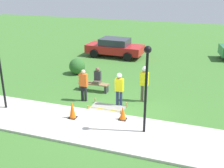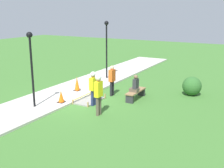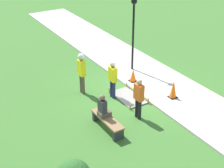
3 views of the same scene
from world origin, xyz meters
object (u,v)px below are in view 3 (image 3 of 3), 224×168
(traffic_cone_far_patch, at_px, (133,75))
(bystander_in_orange_shirt, at_px, (139,96))
(lamppost_near, at_px, (133,23))
(traffic_cone_near_patch, at_px, (173,89))
(park_bench, at_px, (107,122))
(worker_assistant, at_px, (82,70))
(person_seated_on_bench, at_px, (103,108))
(worker_supervisor, at_px, (113,76))

(traffic_cone_far_patch, relative_size, bystander_in_orange_shirt, 0.36)
(bystander_in_orange_shirt, height_order, lamppost_near, lamppost_near)
(traffic_cone_near_patch, relative_size, bystander_in_orange_shirt, 0.47)
(park_bench, bearing_deg, worker_assistant, -9.06)
(person_seated_on_bench, relative_size, worker_assistant, 0.48)
(worker_supervisor, distance_m, bystander_in_orange_shirt, 1.87)
(person_seated_on_bench, xyz_separation_m, worker_assistant, (2.71, -0.52, 0.30))
(bystander_in_orange_shirt, xyz_separation_m, lamppost_near, (3.61, -2.18, 1.48))
(person_seated_on_bench, relative_size, lamppost_near, 0.26)
(person_seated_on_bench, relative_size, worker_supervisor, 0.53)
(bystander_in_orange_shirt, bearing_deg, person_seated_on_bench, 83.53)
(worker_supervisor, bearing_deg, person_seated_on_bench, 139.69)
(traffic_cone_near_patch, relative_size, lamppost_near, 0.23)
(worker_assistant, bearing_deg, person_seated_on_bench, 169.22)
(worker_supervisor, bearing_deg, park_bench, 143.94)
(worker_supervisor, xyz_separation_m, worker_assistant, (1.00, 0.93, 0.12))
(traffic_cone_near_patch, height_order, worker_assistant, worker_assistant)
(traffic_cone_far_patch, relative_size, worker_supervisor, 0.36)
(worker_supervisor, relative_size, lamppost_near, 0.48)
(person_seated_on_bench, distance_m, worker_assistant, 2.77)
(park_bench, xyz_separation_m, lamppost_near, (3.66, -3.58, 2.09))
(traffic_cone_near_patch, xyz_separation_m, traffic_cone_far_patch, (2.12, 0.58, -0.09))
(worker_supervisor, bearing_deg, bystander_in_orange_shirt, -179.97)
(person_seated_on_bench, height_order, worker_assistant, worker_assistant)
(lamppost_near, bearing_deg, traffic_cone_far_patch, 147.38)
(park_bench, distance_m, worker_assistant, 3.06)
(traffic_cone_far_patch, height_order, lamppost_near, lamppost_near)
(traffic_cone_near_patch, xyz_separation_m, lamppost_near, (3.22, -0.13, 1.93))
(worker_supervisor, xyz_separation_m, bystander_in_orange_shirt, (-1.87, -0.00, -0.05))
(traffic_cone_near_patch, xyz_separation_m, worker_supervisor, (1.48, 2.05, 0.50))
(traffic_cone_near_patch, distance_m, bystander_in_orange_shirt, 2.13)
(worker_supervisor, bearing_deg, worker_assistant, 42.77)
(person_seated_on_bench, distance_m, worker_supervisor, 2.24)
(park_bench, relative_size, bystander_in_orange_shirt, 1.01)
(worker_assistant, xyz_separation_m, bystander_in_orange_shirt, (-2.87, -0.93, -0.18))
(worker_assistant, bearing_deg, lamppost_near, -76.64)
(worker_supervisor, bearing_deg, traffic_cone_near_patch, -125.80)
(bystander_in_orange_shirt, bearing_deg, worker_assistant, 17.95)
(worker_supervisor, distance_m, lamppost_near, 3.14)
(person_seated_on_bench, bearing_deg, traffic_cone_near_patch, -86.37)
(park_bench, xyz_separation_m, worker_supervisor, (1.91, -1.39, 0.66))
(traffic_cone_near_patch, relative_size, traffic_cone_far_patch, 1.30)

